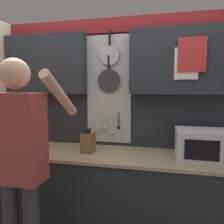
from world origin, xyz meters
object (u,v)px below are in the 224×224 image
microwave (205,145)px  person (19,155)px  utensil_crock (15,139)px  knife_block (88,142)px

microwave → person: 1.57m
microwave → person: size_ratio=0.28×
person → microwave: bearing=25.4°
utensil_crock → microwave: bearing=-0.1°
knife_block → person: person is taller
utensil_crock → person: 0.87m
microwave → utensil_crock: utensil_crock is taller
microwave → knife_block: size_ratio=1.89×
microwave → utensil_crock: bearing=179.9°
utensil_crock → person: bearing=-51.5°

